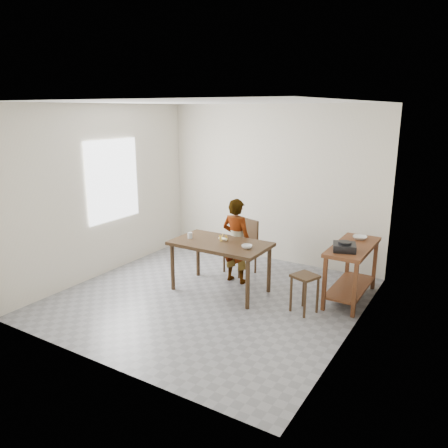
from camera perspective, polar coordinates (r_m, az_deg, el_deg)
The scene contains 17 objects.
floor at distance 6.35m, azimuth -1.91°, elevation -9.74°, with size 4.00×4.00×0.04m, color gray.
ceiling at distance 5.77m, azimuth -2.15°, elevation 15.83°, with size 4.00×4.00×0.04m, color white.
wall_back at distance 7.65m, azimuth 6.35°, elevation 5.20°, with size 4.00×0.04×2.70m, color beige.
wall_front at distance 4.42m, azimuth -16.55°, elevation -2.48°, with size 4.00×0.04×2.70m, color beige.
wall_left at distance 7.20m, azimuth -15.61°, elevation 4.14°, with size 0.04×4.00×2.70m, color beige.
wall_right at distance 5.12m, azimuth 17.25°, elevation -0.21°, with size 0.04×4.00×2.70m, color beige.
window_pane at distance 7.28m, azimuth -14.28°, elevation 5.54°, with size 0.02×1.10×1.30m, color white.
dining_table at distance 6.43m, azimuth -0.47°, elevation -5.59°, with size 1.40×0.80×0.75m, color #372514, non-canonical shape.
prep_counter at distance 6.40m, azimuth 16.26°, elevation -6.08°, with size 0.50×1.20×0.80m, color #5A3019, non-canonical shape.
child at distance 6.68m, azimuth 1.62°, elevation -2.21°, with size 0.48×0.32×1.32m, color white.
dining_chair at distance 7.12m, azimuth 2.09°, elevation -3.01°, with size 0.42×0.42×0.88m, color #372514, non-canonical shape.
stool at distance 5.91m, azimuth 10.44°, elevation -8.92°, with size 0.30×0.30×0.52m, color #372514, non-canonical shape.
glass_tumbler at distance 6.51m, azimuth -4.46°, elevation -1.49°, with size 0.07×0.07×0.09m, color silver.
small_bowl at distance 6.04m, azimuth 3.00°, elevation -2.96°, with size 0.15×0.15×0.05m, color silver.
banana at distance 6.39m, azimuth -0.14°, elevation -1.89°, with size 0.18×0.12×0.06m, color #E9D352, non-canonical shape.
serving_bowl at distance 6.57m, azimuth 17.32°, elevation -1.72°, with size 0.20×0.20×0.05m, color silver.
gas_burner at distance 5.98m, azimuth 15.45°, elevation -2.94°, with size 0.29×0.29×0.10m, color black.
Camera 1 is at (3.18, -4.82, 2.62)m, focal length 35.00 mm.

